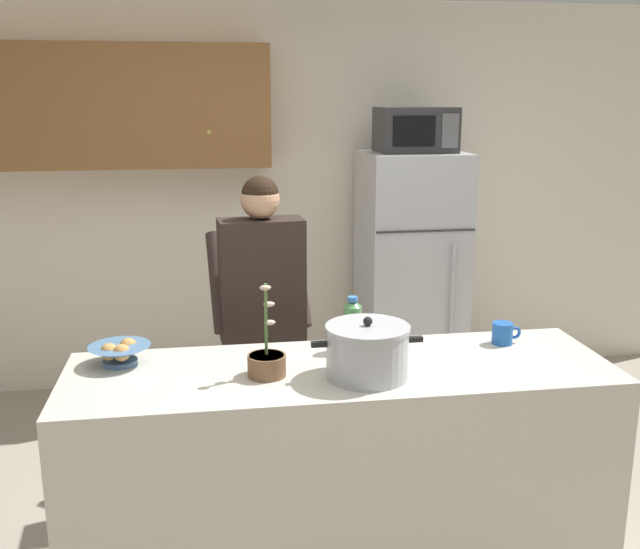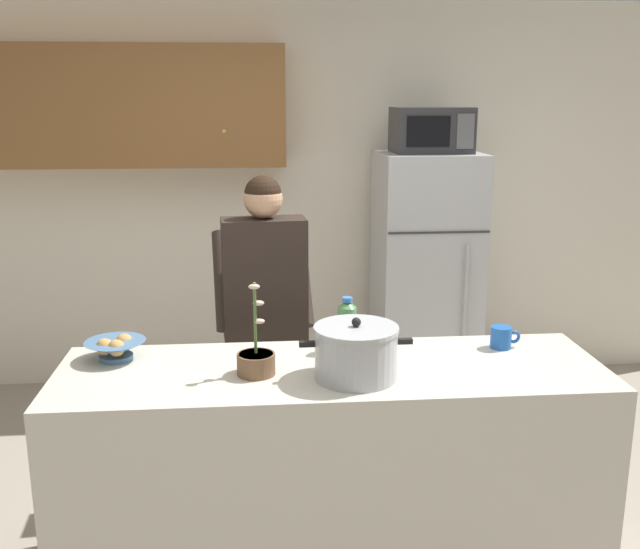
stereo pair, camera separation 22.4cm
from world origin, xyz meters
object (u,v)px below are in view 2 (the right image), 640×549
Objects in this scene: microwave at (431,130)px; coffee_mug at (502,337)px; cooking_pot at (356,352)px; potted_orchid at (256,360)px; bottle_near_edge at (347,325)px; bread_bowl at (115,348)px; person_near_pot at (265,298)px; refrigerator at (425,277)px.

microwave is 1.84m from coffee_mug.
potted_orchid is (-0.38, 0.07, -0.05)m from cooking_pot.
coffee_mug is 1.08m from potted_orchid.
bottle_near_edge is 0.63× the size of potted_orchid.
bread_bowl is (-1.63, -0.00, 0.00)m from coffee_mug.
cooking_pot is at bearing -10.34° from potted_orchid.
coffee_mug is 0.52× the size of bread_bowl.
coffee_mug is at bearing 22.91° from cooking_pot.
person_near_pot is 0.66m from bottle_near_edge.
person_near_pot is 0.81m from potted_orchid.
bread_bowl is at bearing -178.47° from bottle_near_edge.
cooking_pot is 1.00m from bread_bowl.
person_near_pot reaches higher than cooking_pot.
microwave is 1.93m from bottle_near_edge.
potted_orchid is (-1.11, -1.89, 0.16)m from refrigerator.
bottle_near_edge is (0.34, -0.57, 0.03)m from person_near_pot.
potted_orchid is at bearing -148.41° from bottle_near_edge.
refrigerator reaches higher than cooking_pot.
microwave is at bearing -89.93° from refrigerator.
bottle_near_edge is at bearing 31.59° from potted_orchid.
coffee_mug is (0.67, 0.28, -0.06)m from cooking_pot.
bread_bowl is at bearing -135.57° from microwave.
bottle_near_edge reaches higher than coffee_mug.
potted_orchid is (0.58, -0.21, 0.01)m from bread_bowl.
microwave is 1.92× the size of bread_bowl.
microwave reaches higher than bread_bowl.
person_near_pot is at bearing 121.02° from bottle_near_edge.
cooking_pot is 1.17× the size of potted_orchid.
bottle_near_edge is (-0.73, -1.66, 0.22)m from refrigerator.
microwave is 3.66× the size of coffee_mug.
coffee_mug is at bearing -1.95° from bottle_near_edge.
microwave is 1.10× the size of cooking_pot.
bread_bowl is (-0.62, -0.59, -0.03)m from person_near_pot.
refrigerator is 2.11m from cooking_pot.
bottle_near_edge is at bearing -114.03° from microwave.
coffee_mug is (1.01, -0.59, -0.03)m from person_near_pot.
cooking_pot is at bearing -110.47° from refrigerator.
refrigerator is at bearing 90.07° from microwave.
cooking_pot reaches higher than coffee_mug.
refrigerator is 12.46× the size of coffee_mug.
person_near_pot is 12.31× the size of coffee_mug.
person_near_pot is 0.86m from bread_bowl.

